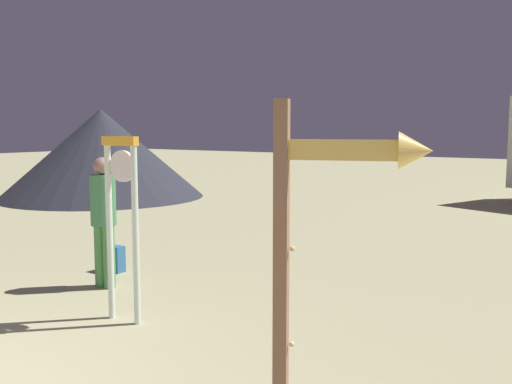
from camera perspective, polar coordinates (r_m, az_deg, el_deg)
The scene contains 5 objects.
standing_clock at distance 6.28m, azimuth -13.35°, elevation -1.81°, with size 0.47×0.11×2.03m.
arrow_sign at distance 3.90m, azimuth 7.58°, elevation -2.15°, with size 1.05×0.53×2.32m.
person_near_clock at distance 7.73m, azimuth -15.13°, elevation -2.28°, with size 0.33×0.33×1.74m.
backpack at distance 8.67m, azimuth -14.03°, elevation -6.56°, with size 0.30×0.20×0.39m.
dome_tent at distance 17.96m, azimuth -15.29°, elevation 3.79°, with size 6.16×6.16×2.69m.
Camera 1 is at (4.50, -1.48, 2.12)m, focal length 39.67 mm.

